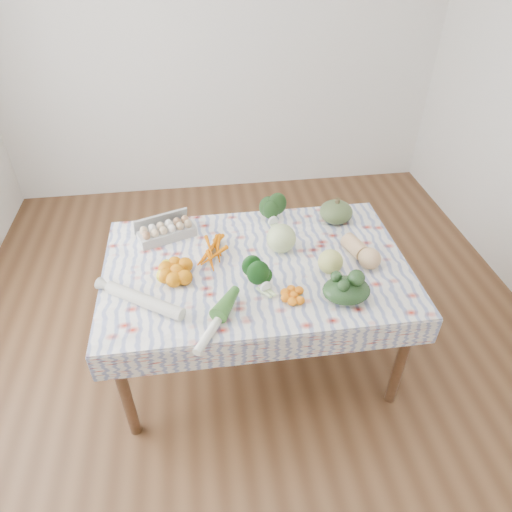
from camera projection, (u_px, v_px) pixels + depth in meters
ground at (256, 354)px, 2.97m from camera, size 4.50×4.50×0.00m
wall_back at (219, 39)px, 3.85m from camera, size 4.00×0.04×2.80m
dining_table at (256, 276)px, 2.55m from camera, size 1.60×1.00×0.75m
tablecloth at (256, 265)px, 2.51m from camera, size 1.66×1.06×0.01m
egg_carton at (167, 232)px, 2.67m from camera, size 0.35×0.23×0.09m
carrot_bunch at (215, 254)px, 2.54m from camera, size 0.29×0.28×0.04m
kale_bunch at (270, 213)px, 2.78m from camera, size 0.19×0.18×0.14m
kabocha_squash at (336, 212)px, 2.80m from camera, size 0.23×0.23×0.13m
cabbage at (281, 238)px, 2.55m from camera, size 0.20×0.20×0.17m
butternut_squash at (362, 250)px, 2.50m from camera, size 0.20×0.29×0.12m
orange_cluster at (177, 271)px, 2.39m from camera, size 0.27×0.27×0.09m
broccoli at (261, 279)px, 2.32m from camera, size 0.20×0.20×0.11m
mandarin_cluster at (294, 295)px, 2.28m from camera, size 0.18×0.18×0.05m
grapefruit at (330, 262)px, 2.41m from camera, size 0.17×0.17×0.13m
spinach_bag at (346, 290)px, 2.26m from camera, size 0.30×0.27×0.11m
daikon at (144, 301)px, 2.23m from camera, size 0.42×0.32×0.07m
leek at (217, 321)px, 2.14m from camera, size 0.24×0.37×0.04m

